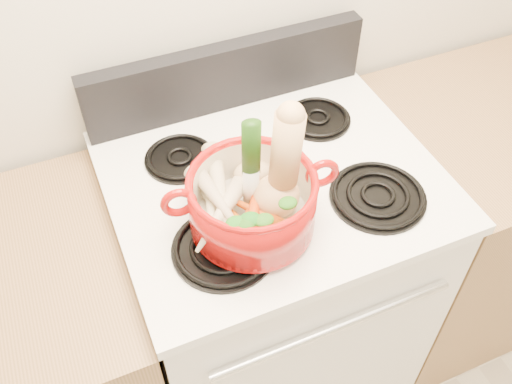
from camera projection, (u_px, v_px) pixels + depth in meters
name	position (u px, v px, depth m)	size (l,w,h in m)	color
stove_body	(270.00, 288.00, 1.73)	(0.76, 0.65, 0.92)	white
cooktop	(274.00, 180.00, 1.38)	(0.78, 0.67, 0.03)	white
control_backsplash	(227.00, 76.00, 1.49)	(0.76, 0.05, 0.18)	black
oven_handle	(335.00, 328.00, 1.28)	(0.02, 0.02, 0.60)	silver
burner_front_left	(224.00, 247.00, 1.21)	(0.22, 0.22, 0.02)	black
burner_front_right	(378.00, 195.00, 1.31)	(0.22, 0.22, 0.02)	black
burner_back_left	(180.00, 157.00, 1.39)	(0.17, 0.17, 0.02)	black
burner_back_right	(318.00, 118.00, 1.50)	(0.17, 0.17, 0.02)	black
dutch_oven	(252.00, 202.00, 1.19)	(0.27, 0.27, 0.13)	#9C0C0A
pot_handle_left	(179.00, 203.00, 1.13)	(0.07, 0.07, 0.02)	#9C0C0A
pot_handle_right	(322.00, 173.00, 1.19)	(0.07, 0.07, 0.02)	#9C0C0A
squash	(277.00, 168.00, 1.14)	(0.11, 0.11, 0.26)	tan
leek	(251.00, 165.00, 1.15)	(0.04, 0.04, 0.25)	white
ginger	(253.00, 173.00, 1.27)	(0.09, 0.07, 0.05)	tan
parsnip_0	(217.00, 204.00, 1.21)	(0.04, 0.04, 0.21)	beige
parsnip_1	(212.00, 211.00, 1.19)	(0.04, 0.04, 0.18)	#F0E6C3
parsnip_2	(219.00, 200.00, 1.21)	(0.04, 0.04, 0.17)	beige
parsnip_3	(220.00, 214.00, 1.17)	(0.04, 0.04, 0.19)	beige
parsnip_4	(220.00, 188.00, 1.21)	(0.05, 0.05, 0.23)	beige
parsnip_5	(220.00, 202.00, 1.18)	(0.04, 0.04, 0.20)	beige
carrot_0	(242.00, 225.00, 1.18)	(0.03, 0.03, 0.15)	#C25D09
carrot_1	(245.00, 223.00, 1.17)	(0.03, 0.03, 0.14)	#C43709
carrot_2	(254.00, 212.00, 1.19)	(0.03, 0.03, 0.16)	#C9460A
carrot_3	(254.00, 225.00, 1.16)	(0.03, 0.03, 0.13)	#E0530B
carrot_4	(254.00, 208.00, 1.18)	(0.03, 0.03, 0.17)	#D83F0A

